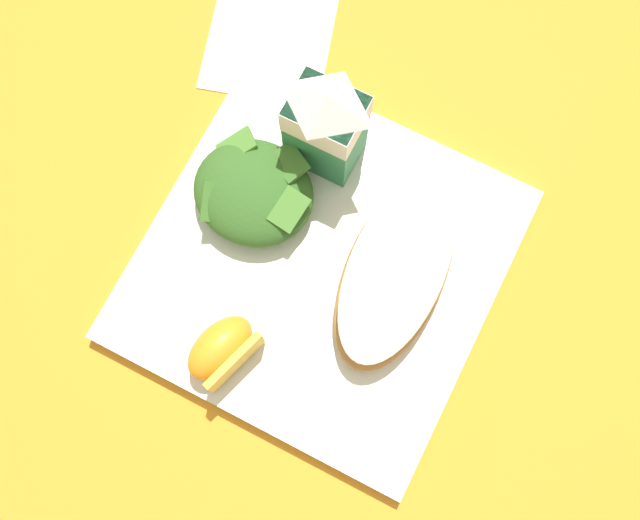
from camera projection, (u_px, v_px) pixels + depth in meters
name	position (u px, v px, depth m)	size (l,w,h in m)	color
ground	(320.00, 267.00, 0.65)	(3.00, 3.00, 0.00)	orange
white_plate	(320.00, 265.00, 0.64)	(0.28, 0.28, 0.02)	white
cheesy_pizza_bread	(396.00, 270.00, 0.61)	(0.09, 0.18, 0.04)	#B77F42
green_salad_pile	(254.00, 192.00, 0.63)	(0.10, 0.09, 0.05)	#336023
milk_carton	(326.00, 123.00, 0.60)	(0.06, 0.04, 0.11)	#2D8451
orange_wedge_front	(222.00, 349.00, 0.60)	(0.05, 0.07, 0.04)	orange
paper_napkin	(269.00, 43.00, 0.70)	(0.11, 0.11, 0.00)	white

